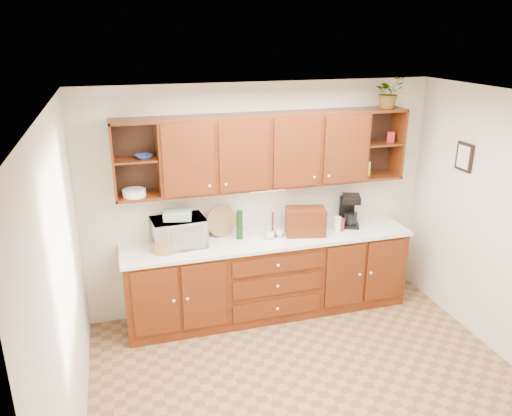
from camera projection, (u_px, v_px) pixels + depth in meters
floor at (316, 392)px, 4.54m from camera, size 4.00×4.00×0.00m
ceiling at (330, 104)px, 3.67m from camera, size 4.00×4.00×0.00m
back_wall at (261, 198)px, 5.69m from camera, size 4.00×0.00×4.00m
left_wall at (65, 297)px, 3.58m from camera, size 0.00×3.50×3.50m
base_cabinets at (269, 277)px, 5.70m from camera, size 3.20×0.60×0.90m
countertop at (269, 239)px, 5.53m from camera, size 3.24×0.64×0.04m
upper_cabinets at (267, 150)px, 5.34m from camera, size 3.20×0.33×0.80m
undercabinet_light at (267, 190)px, 5.43m from camera, size 0.40×0.05×0.02m
framed_picture at (464, 157)px, 5.25m from camera, size 0.03×0.24×0.30m
wicker_basket at (164, 245)px, 5.17m from camera, size 0.32×0.32×0.13m
microwave at (179, 232)px, 5.27m from camera, size 0.59×0.42×0.31m
towel_stack at (178, 215)px, 5.21m from camera, size 0.32×0.26×0.09m
wine_bottle at (239, 225)px, 5.45m from camera, size 0.08×0.08×0.32m
woven_tray at (222, 235)px, 5.58m from camera, size 0.37×0.16×0.35m
bread_box at (305, 221)px, 5.58m from camera, size 0.48×0.36×0.30m
mug_tree at (273, 233)px, 5.55m from camera, size 0.25×0.25×0.28m
canister_red at (339, 224)px, 5.71m from camera, size 0.12×0.12×0.14m
canister_white at (337, 224)px, 5.68m from camera, size 0.11×0.11×0.17m
canister_yellow at (315, 229)px, 5.62m from camera, size 0.10×0.10×0.11m
coffee_maker at (350, 211)px, 5.82m from camera, size 0.28×0.31×0.37m
bowl_stack at (144, 157)px, 4.96m from camera, size 0.21×0.21×0.04m
plate_stack at (134, 193)px, 5.05m from camera, size 0.28×0.28×0.07m
pantry_box_yellow at (365, 169)px, 5.74m from camera, size 0.11×0.10×0.17m
pantry_box_red at (391, 137)px, 5.69m from camera, size 0.10×0.10×0.12m
potted_plant at (389, 92)px, 5.48m from camera, size 0.35×0.31×0.35m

